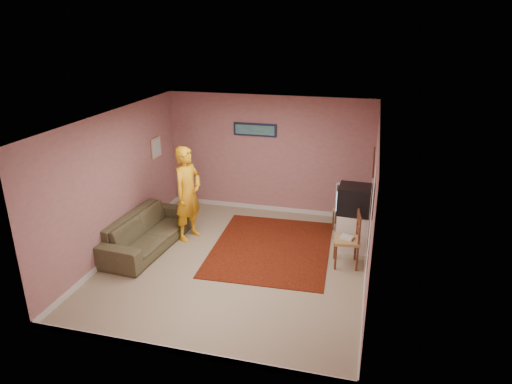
% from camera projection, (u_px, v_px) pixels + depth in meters
% --- Properties ---
extents(ground, '(5.00, 5.00, 0.00)m').
position_uv_depth(ground, '(236.00, 262.00, 8.14)').
color(ground, gray).
rests_on(ground, ground).
extents(wall_back, '(4.50, 0.02, 2.60)m').
position_uv_depth(wall_back, '(269.00, 155.00, 9.95)').
color(wall_back, '#AA736F').
rests_on(wall_back, ground).
extents(wall_front, '(4.50, 0.02, 2.60)m').
position_uv_depth(wall_front, '(174.00, 267.00, 5.42)').
color(wall_front, '#AA736F').
rests_on(wall_front, ground).
extents(wall_left, '(0.02, 5.00, 2.60)m').
position_uv_depth(wall_left, '(116.00, 183.00, 8.21)').
color(wall_left, '#AA736F').
rests_on(wall_left, ground).
extents(wall_right, '(0.02, 5.00, 2.60)m').
position_uv_depth(wall_right, '(372.00, 207.00, 7.16)').
color(wall_right, '#AA736F').
rests_on(wall_right, ground).
extents(ceiling, '(4.50, 5.00, 0.02)m').
position_uv_depth(ceiling, '(234.00, 118.00, 7.23)').
color(ceiling, silver).
rests_on(ceiling, wall_back).
extents(baseboard_back, '(4.50, 0.02, 0.10)m').
position_uv_depth(baseboard_back, '(268.00, 208.00, 10.38)').
color(baseboard_back, silver).
rests_on(baseboard_back, ground).
extents(baseboard_front, '(4.50, 0.02, 0.10)m').
position_uv_depth(baseboard_front, '(180.00, 352.00, 5.87)').
color(baseboard_front, silver).
rests_on(baseboard_front, ground).
extents(baseboard_left, '(0.02, 5.00, 0.10)m').
position_uv_depth(baseboard_left, '(123.00, 245.00, 8.65)').
color(baseboard_left, silver).
rests_on(baseboard_left, ground).
extents(baseboard_right, '(0.02, 5.00, 0.10)m').
position_uv_depth(baseboard_right, '(365.00, 276.00, 7.60)').
color(baseboard_right, silver).
rests_on(baseboard_right, ground).
extents(window, '(0.01, 1.10, 1.50)m').
position_uv_depth(window, '(371.00, 221.00, 6.29)').
color(window, black).
rests_on(window, wall_right).
extents(curtain_sheer, '(0.01, 0.75, 2.10)m').
position_uv_depth(curtain_sheer, '(369.00, 239.00, 6.23)').
color(curtain_sheer, white).
rests_on(curtain_sheer, wall_right).
extents(curtain_floral, '(0.01, 0.35, 2.10)m').
position_uv_depth(curtain_floral, '(369.00, 219.00, 6.87)').
color(curtain_floral, silver).
rests_on(curtain_floral, wall_right).
extents(curtain_rod, '(0.02, 1.40, 0.02)m').
position_uv_depth(curtain_rod, '(374.00, 161.00, 5.99)').
color(curtain_rod, brown).
rests_on(curtain_rod, wall_right).
extents(picture_back, '(0.95, 0.04, 0.28)m').
position_uv_depth(picture_back, '(255.00, 130.00, 9.80)').
color(picture_back, '#141937').
rests_on(picture_back, wall_back).
extents(picture_left, '(0.04, 0.38, 0.42)m').
position_uv_depth(picture_left, '(156.00, 148.00, 9.57)').
color(picture_left, '#CBB38C').
rests_on(picture_left, wall_left).
extents(area_rug, '(2.28, 2.80, 0.01)m').
position_uv_depth(area_rug, '(271.00, 248.00, 8.65)').
color(area_rug, black).
rests_on(area_rug, ground).
extents(tv_cabinet, '(0.58, 0.52, 0.73)m').
position_uv_depth(tv_cabinet, '(352.00, 231.00, 8.53)').
color(tv_cabinet, white).
rests_on(tv_cabinet, ground).
extents(crt_tv, '(0.63, 0.56, 0.52)m').
position_uv_depth(crt_tv, '(355.00, 200.00, 8.31)').
color(crt_tv, black).
rests_on(crt_tv, tv_cabinet).
extents(chair_a, '(0.43, 0.41, 0.48)m').
position_uv_depth(chair_a, '(344.00, 204.00, 9.33)').
color(chair_a, tan).
rests_on(chair_a, ground).
extents(dvd_player, '(0.41, 0.31, 0.07)m').
position_uv_depth(dvd_player, '(344.00, 206.00, 9.35)').
color(dvd_player, silver).
rests_on(dvd_player, chair_a).
extents(blue_throw, '(0.38, 0.05, 0.40)m').
position_uv_depth(blue_throw, '(345.00, 193.00, 9.44)').
color(blue_throw, '#8CA8E5').
rests_on(blue_throw, chair_a).
extents(chair_b, '(0.48, 0.50, 0.54)m').
position_uv_depth(chair_b, '(347.00, 233.00, 7.86)').
color(chair_b, tan).
rests_on(chair_b, ground).
extents(game_console, '(0.24, 0.20, 0.04)m').
position_uv_depth(game_console, '(347.00, 237.00, 7.89)').
color(game_console, silver).
rests_on(game_console, chair_b).
extents(sofa, '(1.02, 2.27, 0.65)m').
position_uv_depth(sofa, '(147.00, 231.00, 8.60)').
color(sofa, brown).
rests_on(sofa, ground).
extents(person, '(0.62, 0.78, 1.86)m').
position_uv_depth(person, '(188.00, 194.00, 8.77)').
color(person, orange).
rests_on(person, ground).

